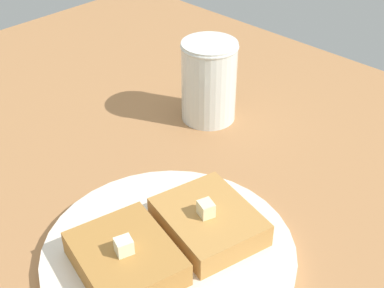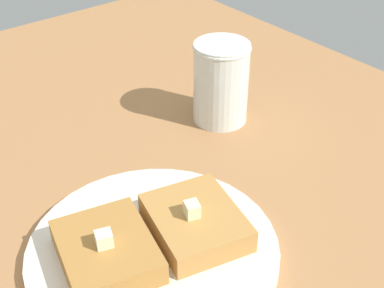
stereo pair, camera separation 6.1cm
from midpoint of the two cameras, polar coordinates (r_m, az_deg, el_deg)
table_surface at (r=59.60cm, az=-8.13°, el=-8.15°), size 106.89×106.89×2.28cm
plate at (r=53.34cm, az=-0.87°, el=-11.34°), size 24.74×24.74×1.20cm
toast_slice_left at (r=53.56cm, az=3.64°, el=-8.47°), size 10.47×11.71×2.57cm
toast_slice_middle at (r=50.92cm, az=-5.68°, el=-11.48°), size 10.47×11.71×2.57cm
butter_pat_primary at (r=51.89cm, az=3.37°, el=-7.11°), size 1.78×1.88×1.51cm
butter_pat_secondary at (r=49.16cm, az=-5.87°, el=-10.21°), size 1.88×1.78×1.51cm
syrup_jar at (r=71.22cm, az=5.54°, el=6.25°), size 7.54×7.54×11.05cm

